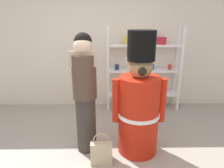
# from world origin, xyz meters

# --- Properties ---
(back_wall) EXTENTS (6.40, 0.12, 2.60)m
(back_wall) POSITION_xyz_m (0.00, 2.20, 1.30)
(back_wall) COLOR silver
(back_wall) RESTS_ON ground_plane
(merchandise_shelf) EXTENTS (1.49, 0.35, 1.70)m
(merchandise_shelf) POSITION_xyz_m (0.89, 1.98, 0.86)
(merchandise_shelf) COLOR white
(merchandise_shelf) RESTS_ON ground_plane
(teddy_bear_guard) EXTENTS (0.73, 0.57, 1.69)m
(teddy_bear_guard) POSITION_xyz_m (0.59, 0.46, 0.71)
(teddy_bear_guard) COLOR red
(teddy_bear_guard) RESTS_ON ground_plane
(person_shopper) EXTENTS (0.34, 0.32, 1.66)m
(person_shopper) POSITION_xyz_m (-0.14, 0.50, 0.89)
(person_shopper) COLOR #38332D
(person_shopper) RESTS_ON ground_plane
(shopping_bag) EXTENTS (0.28, 0.10, 0.45)m
(shopping_bag) POSITION_xyz_m (0.08, 0.16, 0.17)
(shopping_bag) COLOR #C1AD89
(shopping_bag) RESTS_ON ground_plane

